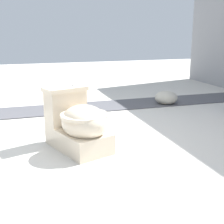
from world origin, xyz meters
name	(u,v)px	position (x,y,z in m)	size (l,w,h in m)	color
ground_plane	(64,143)	(0.00, 0.00, 0.00)	(14.00, 14.00, 0.00)	beige
gravel_strip	(87,107)	(-1.21, 0.50, 0.01)	(0.56, 8.00, 0.01)	#4C4C51
toilet	(78,124)	(0.18, 0.10, 0.22)	(0.72, 0.56, 0.52)	beige
boulder_near	(166,98)	(-1.08, 1.57, 0.09)	(0.31, 0.29, 0.18)	#ADA899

